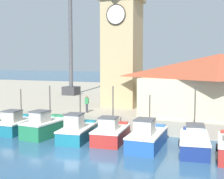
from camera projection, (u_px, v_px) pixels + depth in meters
ground_plane at (67, 156)px, 20.22m from camera, size 300.00×300.00×0.00m
quay_wharf at (162, 99)px, 45.67m from camera, size 120.00×40.00×1.29m
fishing_boat_left_inner at (17, 124)px, 27.09m from camera, size 2.34×4.49×3.69m
fishing_boat_mid_left at (46, 126)px, 25.61m from camera, size 2.41×4.56×4.11m
fishing_boat_center at (78, 131)px, 24.34m from camera, size 2.56×4.77×3.48m
fishing_boat_mid_right at (111, 133)px, 23.62m from camera, size 2.53×4.26×4.23m
fishing_boat_right_inner at (147, 137)px, 22.19m from camera, size 2.25×4.93×3.70m
fishing_boat_right_outer at (194, 142)px, 21.08m from camera, size 2.56×5.00×4.36m
clock_tower at (122, 39)px, 33.05m from camera, size 4.06×4.06×15.33m
warehouse_right at (220, 85)px, 27.16m from camera, size 13.35×7.26×5.50m
port_crane_near at (71, 43)px, 44.32m from camera, size 2.00×8.81×20.30m
port_crane_far at (141, 44)px, 45.16m from camera, size 2.19×8.76×18.65m
dock_worker_near_tower at (87, 104)px, 29.39m from camera, size 0.34×0.22×1.62m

